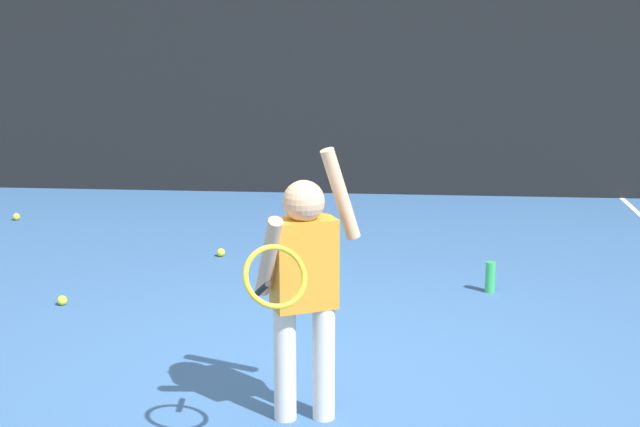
{
  "coord_description": "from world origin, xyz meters",
  "views": [
    {
      "loc": [
        0.4,
        -4.62,
        2.05
      ],
      "look_at": [
        -0.01,
        0.38,
        0.85
      ],
      "focal_mm": 51.61,
      "sensor_mm": 36.0,
      "label": 1
    }
  ],
  "objects": [
    {
      "name": "tennis_ball_5",
      "position": [
        -3.09,
        3.42,
        0.03
      ],
      "size": [
        0.07,
        0.07,
        0.07
      ],
      "primitive_type": "sphere",
      "color": "#CCE033",
      "rests_on": "ground"
    },
    {
      "name": "tennis_ball_4",
      "position": [
        -0.08,
        1.87,
        0.03
      ],
      "size": [
        0.07,
        0.07,
        0.07
      ],
      "primitive_type": "sphere",
      "color": "#CCE033",
      "rests_on": "ground"
    },
    {
      "name": "ground_plane",
      "position": [
        0.0,
        0.0,
        0.0
      ],
      "size": [
        20.0,
        20.0,
        0.0
      ],
      "primitive_type": "plane",
      "color": "#335B93"
    },
    {
      "name": "fence_post_2",
      "position": [
        0.0,
        4.93,
        1.69
      ],
      "size": [
        0.09,
        0.09,
        3.39
      ],
      "primitive_type": "cylinder",
      "color": "slate",
      "rests_on": "ground"
    },
    {
      "name": "back_fence_windscreen",
      "position": [
        0.0,
        4.87,
        1.62
      ],
      "size": [
        13.35,
        0.08,
        3.24
      ],
      "primitive_type": "cube",
      "color": "black",
      "rests_on": "ground"
    },
    {
      "name": "water_bottle",
      "position": [
        1.09,
        1.64,
        0.11
      ],
      "size": [
        0.07,
        0.07,
        0.22
      ],
      "primitive_type": "cylinder",
      "color": "green",
      "rests_on": "ground"
    },
    {
      "name": "tennis_ball_0",
      "position": [
        -0.97,
        2.37,
        0.03
      ],
      "size": [
        0.07,
        0.07,
        0.07
      ],
      "primitive_type": "sphere",
      "color": "#CCE033",
      "rests_on": "ground"
    },
    {
      "name": "tennis_ball_1",
      "position": [
        -1.82,
        1.12,
        0.03
      ],
      "size": [
        0.07,
        0.07,
        0.07
      ],
      "primitive_type": "sphere",
      "color": "#CCE033",
      "rests_on": "ground"
    },
    {
      "name": "fence_post_1",
      "position": [
        -3.26,
        4.93,
        1.69
      ],
      "size": [
        0.09,
        0.09,
        3.39
      ],
      "primitive_type": "cylinder",
      "color": "slate",
      "rests_on": "ground"
    },
    {
      "name": "tennis_player",
      "position": [
        -0.02,
        -0.46,
        0.73
      ],
      "size": [
        0.52,
        0.79,
        1.35
      ],
      "rotation": [
        0.0,
        0.0,
        0.44
      ],
      "color": "silver",
      "rests_on": "ground"
    }
  ]
}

